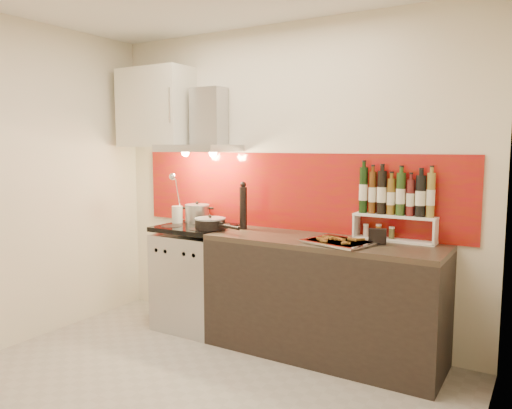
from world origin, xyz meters
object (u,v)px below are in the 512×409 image
Objects in this scene: stock_pot at (197,213)px; baking_tray at (339,242)px; pepper_mill at (243,206)px; range_stove at (197,278)px; counter at (322,298)px; saute_pan at (211,223)px.

baking_tray is at bearing -9.38° from stock_pot.
baking_tray is (0.94, -0.19, -0.18)m from pepper_mill.
counter is (1.20, 0.00, 0.01)m from range_stove.
counter is at bearing -7.07° from pepper_mill.
baking_tray reaches higher than range_stove.
counter is 3.33× the size of baking_tray.
counter is 8.14× the size of stock_pot.
range_stove reaches higher than counter.
stock_pot reaches higher than baking_tray.
pepper_mill is (-0.77, 0.10, 0.64)m from counter.
stock_pot is 0.55× the size of pepper_mill.
saute_pan is at bearing -174.53° from counter.
range_stove is 0.57m from saute_pan.
saute_pan is (-0.98, -0.09, 0.51)m from counter.
counter is 0.50m from baking_tray.
stock_pot is (-0.10, 0.15, 0.55)m from range_stove.
saute_pan is 1.22× the size of pepper_mill.
stock_pot is 1.49m from baking_tray.
saute_pan is (0.22, -0.09, 0.52)m from range_stove.
saute_pan is 0.91× the size of baking_tray.
counter is at bearing 149.47° from baking_tray.
baking_tray is at bearing -3.80° from range_stove.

